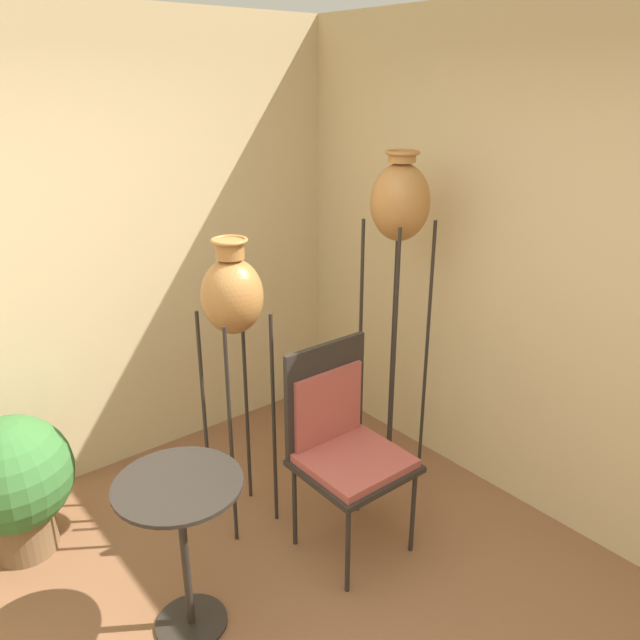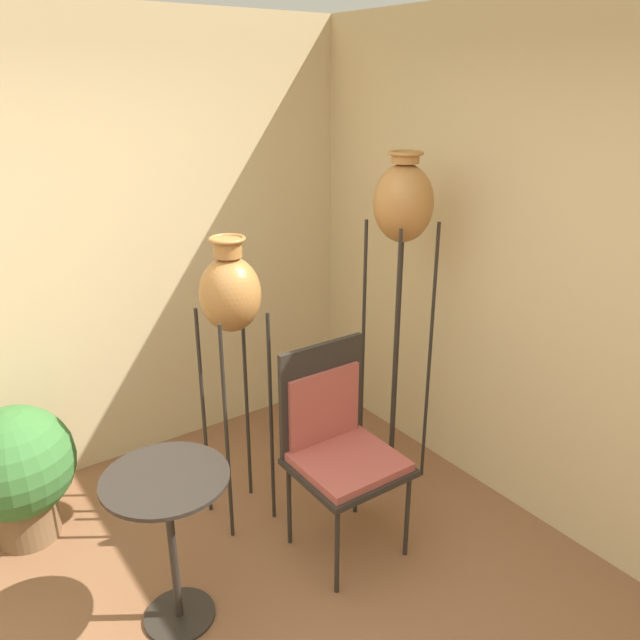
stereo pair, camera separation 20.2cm
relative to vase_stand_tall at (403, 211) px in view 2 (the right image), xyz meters
The scene contains 7 objects.
wall_back 2.07m from the vase_stand_tall, 144.42° to the left, with size 8.10×0.06×2.70m.
wall_right 1.02m from the vase_stand_tall, 65.13° to the right, with size 0.06×8.10×2.70m.
vase_stand_tall is the anchor object (origin of this frame).
vase_stand_medium 1.03m from the vase_stand_tall, 168.50° to the left, with size 0.31×0.31×1.60m.
chair 1.25m from the vase_stand_tall, 156.08° to the right, with size 0.53×0.50×1.09m.
side_table 1.91m from the vase_stand_tall, 169.54° to the right, with size 0.54×0.54×0.77m.
potted_plant 2.43m from the vase_stand_tall, 160.52° to the left, with size 0.59×0.59×0.76m.
Camera 2 is at (-0.62, -1.54, 2.31)m, focal length 35.00 mm.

